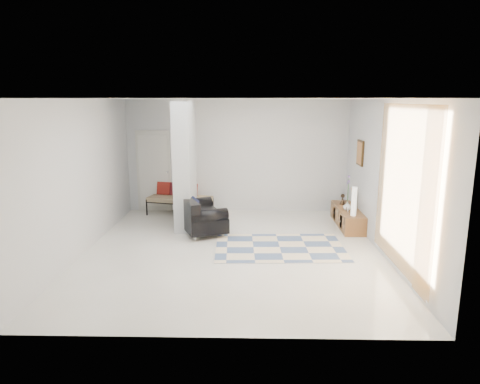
{
  "coord_description": "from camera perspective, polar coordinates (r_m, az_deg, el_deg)",
  "views": [
    {
      "loc": [
        0.31,
        -7.62,
        2.79
      ],
      "look_at": [
        0.13,
        0.6,
        1.0
      ],
      "focal_mm": 32.0,
      "sensor_mm": 36.0,
      "label": 1
    }
  ],
  "objects": [
    {
      "name": "wall_left",
      "position": [
        8.32,
        -20.32,
        1.88
      ],
      "size": [
        0.0,
        6.0,
        6.0
      ],
      "primitive_type": "plane",
      "rotation": [
        1.57,
        0.0,
        1.57
      ],
      "color": "silver",
      "rests_on": "ground"
    },
    {
      "name": "loveseat",
      "position": [
        9.18,
        -5.49,
        -3.11
      ],
      "size": [
        1.25,
        1.56,
        0.76
      ],
      "rotation": [
        0.0,
        0.0,
        0.39
      ],
      "color": "silver",
      "rests_on": "floor"
    },
    {
      "name": "wall_art",
      "position": [
        9.69,
        15.73,
        5.04
      ],
      "size": [
        0.04,
        0.45,
        0.55
      ],
      "primitive_type": "cube",
      "color": "#3B2610",
      "rests_on": "wall_right"
    },
    {
      "name": "daybed",
      "position": [
        10.66,
        -8.09,
        -0.68
      ],
      "size": [
        1.65,
        0.99,
        0.77
      ],
      "rotation": [
        0.0,
        0.0,
        -0.24
      ],
      "color": "black",
      "rests_on": "floor"
    },
    {
      "name": "partition_column",
      "position": [
        9.43,
        -7.36,
        3.68
      ],
      "size": [
        0.35,
        1.2,
        2.8
      ],
      "primitive_type": "cube",
      "color": "#AFB4B6",
      "rests_on": "floor"
    },
    {
      "name": "curtain",
      "position": [
        7.01,
        20.92,
        0.43
      ],
      "size": [
        0.0,
        2.55,
        2.55
      ],
      "primitive_type": "plane",
      "rotation": [
        1.57,
        0.0,
        1.57
      ],
      "color": "gold",
      "rests_on": "wall_right"
    },
    {
      "name": "wall_right",
      "position": [
        8.12,
        18.76,
        1.74
      ],
      "size": [
        0.0,
        6.0,
        6.0
      ],
      "primitive_type": "plane",
      "rotation": [
        1.57,
        0.0,
        -1.57
      ],
      "color": "silver",
      "rests_on": "ground"
    },
    {
      "name": "wall_front",
      "position": [
        4.83,
        -2.47,
        -4.46
      ],
      "size": [
        6.0,
        0.0,
        6.0
      ],
      "primitive_type": "plane",
      "rotation": [
        -1.57,
        0.0,
        0.0
      ],
      "color": "silver",
      "rests_on": "ground"
    },
    {
      "name": "wall_back",
      "position": [
        10.71,
        -0.39,
        4.8
      ],
      "size": [
        6.0,
        0.0,
        6.0
      ],
      "primitive_type": "plane",
      "rotation": [
        1.57,
        0.0,
        0.0
      ],
      "color": "silver",
      "rests_on": "ground"
    },
    {
      "name": "vase",
      "position": [
        9.7,
        14.11,
        -1.81
      ],
      "size": [
        0.19,
        0.19,
        0.19
      ],
      "primitive_type": "imported",
      "rotation": [
        0.0,
        0.0,
        0.06
      ],
      "color": "white",
      "rests_on": "media_console"
    },
    {
      "name": "floor",
      "position": [
        8.12,
        -1.0,
        -7.85
      ],
      "size": [
        6.0,
        6.0,
        0.0
      ],
      "primitive_type": "plane",
      "color": "beige",
      "rests_on": "ground"
    },
    {
      "name": "media_console",
      "position": [
        9.92,
        14.13,
        -3.23
      ],
      "size": [
        0.45,
        1.64,
        0.8
      ],
      "color": "brown",
      "rests_on": "floor"
    },
    {
      "name": "ceiling",
      "position": [
        7.62,
        -1.08,
        12.34
      ],
      "size": [
        6.0,
        6.0,
        0.0
      ],
      "primitive_type": "plane",
      "rotation": [
        3.14,
        0.0,
        0.0
      ],
      "color": "white",
      "rests_on": "wall_back"
    },
    {
      "name": "area_rug",
      "position": [
        8.32,
        5.31,
        -7.35
      ],
      "size": [
        2.5,
        1.71,
        0.01
      ],
      "primitive_type": "cube",
      "rotation": [
        0.0,
        0.0,
        0.03
      ],
      "color": "beige",
      "rests_on": "floor"
    },
    {
      "name": "hallway_door",
      "position": [
        10.99,
        -11.42,
        2.74
      ],
      "size": [
        0.85,
        0.06,
        2.04
      ],
      "primitive_type": "cube",
      "color": "beige",
      "rests_on": "floor"
    },
    {
      "name": "bronze_figurine",
      "position": [
        10.16,
        13.52,
        -0.96
      ],
      "size": [
        0.14,
        0.14,
        0.25
      ],
      "primitive_type": null,
      "rotation": [
        0.0,
        0.0,
        -0.11
      ],
      "color": "black",
      "rests_on": "media_console"
    },
    {
      "name": "cylinder_lamp",
      "position": [
        9.23,
        14.96,
        -1.22
      ],
      "size": [
        0.11,
        0.11,
        0.61
      ],
      "primitive_type": "cylinder",
      "color": "silver",
      "rests_on": "media_console"
    }
  ]
}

